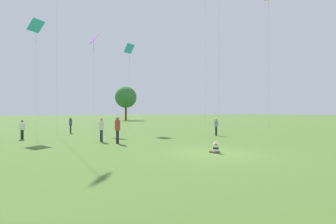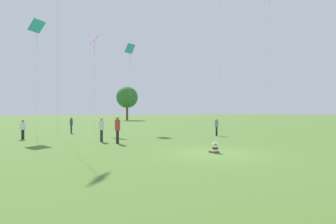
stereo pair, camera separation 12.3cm
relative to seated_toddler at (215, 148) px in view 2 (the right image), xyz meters
name	(u,v)px [view 2 (the right image)]	position (x,y,z in m)	size (l,w,h in m)	color
ground_plane	(215,154)	(-0.11, -0.15, -0.24)	(300.00, 300.00, 0.00)	#4C702D
seated_toddler	(215,148)	(0.00, 0.00, 0.00)	(0.43, 0.50, 0.59)	brown
person_standing_0	(71,123)	(-5.55, 16.70, 0.74)	(0.38, 0.38, 1.62)	#282D42
person_standing_1	(23,128)	(-9.61, 12.31, 0.65)	(0.57, 0.57, 1.54)	black
person_standing_2	(217,125)	(5.98, 7.98, 0.70)	(0.41, 0.41, 1.58)	black
person_standing_3	(118,127)	(-3.58, 6.26, 0.86)	(0.48, 0.48, 1.84)	black
person_standing_4	(102,127)	(-4.35, 7.80, 0.79)	(0.52, 0.52, 1.75)	#282D42
kite_1	(94,42)	(-2.87, 18.85, 9.84)	(0.91, 1.29, 10.78)	#B738C6
kite_2	(269,1)	(15.98, 11.21, 15.01)	(0.68, 1.00, 16.44)	orange
kite_3	(130,50)	(0.70, 16.97, 8.82)	(1.27, 1.05, 9.76)	#339EDB
kite_5	(37,28)	(-8.66, 16.07, 9.79)	(1.59, 1.55, 10.72)	#339EDB
distant_tree_1	(127,97)	(11.15, 52.35, 5.52)	(5.39, 5.39, 8.49)	brown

